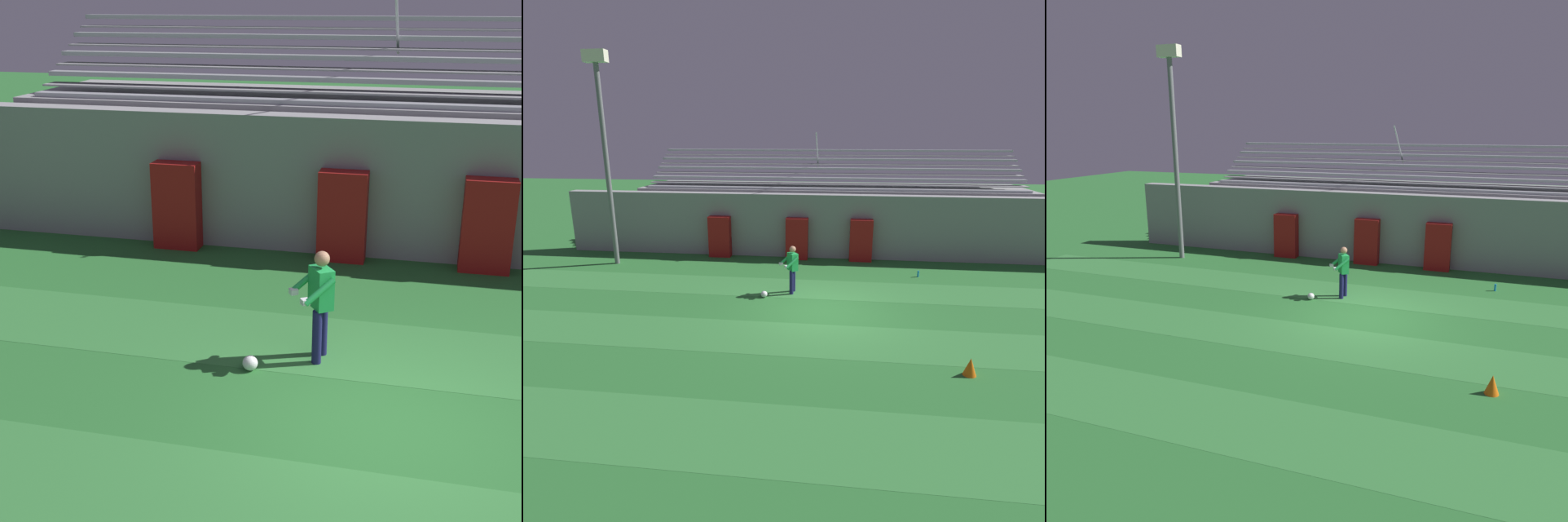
{
  "view_description": "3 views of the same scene",
  "coord_description": "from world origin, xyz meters",
  "views": [
    {
      "loc": [
        0.24,
        -7.9,
        4.99
      ],
      "look_at": [
        -2.29,
        2.72,
        1.03
      ],
      "focal_mm": 50.0,
      "sensor_mm": 36.0,
      "label": 1
    },
    {
      "loc": [
        0.3,
        -12.61,
        5.24
      ],
      "look_at": [
        -1.49,
        2.08,
        0.99
      ],
      "focal_mm": 30.0,
      "sensor_mm": 36.0,
      "label": 2
    },
    {
      "loc": [
        3.01,
        -13.52,
        5.33
      ],
      "look_at": [
        -2.05,
        0.7,
        1.35
      ],
      "focal_mm": 35.0,
      "sensor_mm": 36.0,
      "label": 3
    }
  ],
  "objects": [
    {
      "name": "padding_pillar_gate_right",
      "position": [
        1.39,
        5.95,
        0.91
      ],
      "size": [
        0.96,
        0.44,
        1.82
      ],
      "primitive_type": "cube",
      "color": "maroon",
      "rests_on": "ground"
    },
    {
      "name": "padding_pillar_gate_left",
      "position": [
        -1.39,
        5.95,
        0.91
      ],
      "size": [
        0.96,
        0.44,
        1.82
      ],
      "primitive_type": "cube",
      "color": "maroon",
      "rests_on": "ground"
    },
    {
      "name": "ground_plane",
      "position": [
        0.0,
        0.0,
        0.0
      ],
      "size": [
        80.0,
        80.0,
        0.0
      ],
      "primitive_type": "plane",
      "color": "#286B2D"
    },
    {
      "name": "goalkeeper",
      "position": [
        -1.15,
        1.59,
        0.95
      ],
      "size": [
        0.72,
        0.74,
        1.67
      ],
      "color": "#19194C",
      "rests_on": "ground"
    },
    {
      "name": "turf_stripe_far",
      "position": [
        0.0,
        2.05,
        0.0
      ],
      "size": [
        28.0,
        2.01,
        0.01
      ],
      "primitive_type": "cube",
      "color": "#337A38",
      "rests_on": "ground"
    },
    {
      "name": "back_wall",
      "position": [
        0.0,
        6.5,
        1.4
      ],
      "size": [
        24.0,
        0.6,
        2.8
      ],
      "primitive_type": "cube",
      "color": "gray",
      "rests_on": "ground"
    },
    {
      "name": "soccer_ball",
      "position": [
        -2.04,
        1.02,
        0.11
      ],
      "size": [
        0.22,
        0.22,
        0.22
      ],
      "primitive_type": "sphere",
      "color": "white",
      "rests_on": "ground"
    },
    {
      "name": "padding_pillar_far_left",
      "position": [
        -4.86,
        5.95,
        0.91
      ],
      "size": [
        0.96,
        0.44,
        1.82
      ],
      "primitive_type": "cube",
      "color": "maroon",
      "rests_on": "ground"
    },
    {
      "name": "bleacher_stand",
      "position": [
        -0.0,
        8.84,
        1.5
      ],
      "size": [
        18.0,
        4.05,
        5.43
      ],
      "color": "gray",
      "rests_on": "ground"
    }
  ]
}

